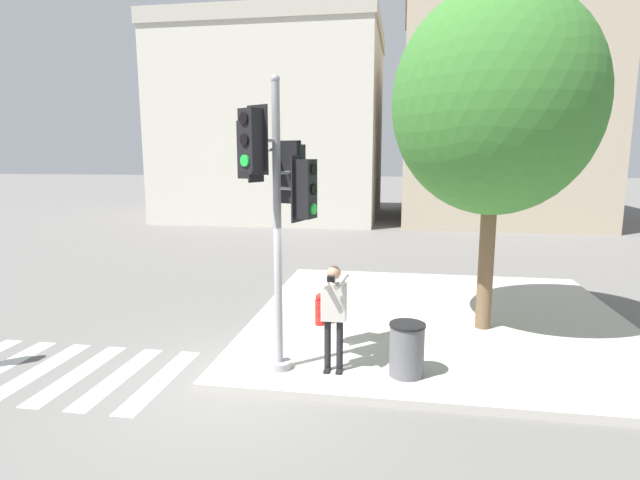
{
  "coord_description": "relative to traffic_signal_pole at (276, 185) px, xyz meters",
  "views": [
    {
      "loc": [
        2.63,
        -7.33,
        3.65
      ],
      "look_at": [
        1.31,
        0.72,
        2.25
      ],
      "focal_mm": 28.0,
      "sensor_mm": 36.0,
      "label": 1
    }
  ],
  "objects": [
    {
      "name": "street_tree",
      "position": [
        3.67,
        2.61,
        1.45
      ],
      "size": [
        3.94,
        3.94,
        6.67
      ],
      "color": "brown",
      "rests_on": "sidewalk_corner"
    },
    {
      "name": "person_photographer",
      "position": [
        0.92,
        0.04,
        -1.98
      ],
      "size": [
        0.5,
        0.53,
        1.76
      ],
      "color": "black",
      "rests_on": "sidewalk_corner"
    },
    {
      "name": "sidewalk_corner",
      "position": [
        2.83,
        3.19,
        -3.12
      ],
      "size": [
        8.0,
        8.0,
        0.14
      ],
      "color": "#BCB7AD",
      "rests_on": "ground_plane"
    },
    {
      "name": "ground_plane",
      "position": [
        -0.67,
        -0.31,
        -3.19
      ],
      "size": [
        160.0,
        160.0,
        0.0
      ],
      "primitive_type": "plane",
      "color": "slate"
    },
    {
      "name": "building_right",
      "position": [
        6.97,
        22.9,
        3.26
      ],
      "size": [
        10.21,
        12.2,
        12.87
      ],
      "color": "tan",
      "rests_on": "ground_plane"
    },
    {
      "name": "building_left",
      "position": [
        -5.43,
        21.8,
        2.27
      ],
      "size": [
        12.08,
        10.35,
        10.89
      ],
      "color": "beige",
      "rests_on": "ground_plane"
    },
    {
      "name": "crosswalk_stripes",
      "position": [
        -4.47,
        -0.5,
        -3.19
      ],
      "size": [
        5.57,
        2.38,
        0.01
      ],
      "color": "silver",
      "rests_on": "ground_plane"
    },
    {
      "name": "fire_hydrant",
      "position": [
        0.33,
        2.21,
        -2.71
      ],
      "size": [
        0.19,
        0.25,
        0.68
      ],
      "color": "red",
      "rests_on": "sidewalk_corner"
    },
    {
      "name": "traffic_signal_pole",
      "position": [
        0.0,
        0.0,
        0.0
      ],
      "size": [
        1.32,
        1.28,
        4.71
      ],
      "color": "#939399",
      "rests_on": "sidewalk_corner"
    },
    {
      "name": "trash_bin",
      "position": [
        2.1,
        0.06,
        -2.61
      ],
      "size": [
        0.58,
        0.58,
        0.87
      ],
      "color": "#5B5B60",
      "rests_on": "sidewalk_corner"
    }
  ]
}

